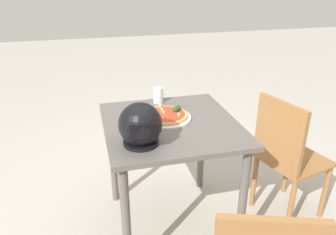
% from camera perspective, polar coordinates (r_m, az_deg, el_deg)
% --- Properties ---
extents(ground_plane, '(14.00, 14.00, 0.00)m').
position_cam_1_polar(ground_plane, '(2.47, 0.41, -17.49)').
color(ground_plane, '#B2ADA3').
extents(dining_table, '(0.81, 0.84, 0.78)m').
position_cam_1_polar(dining_table, '(2.08, 0.46, -3.84)').
color(dining_table, '#5B5651').
rests_on(dining_table, ground).
extents(pizza_plate, '(0.32, 0.32, 0.01)m').
position_cam_1_polar(pizza_plate, '(2.08, -0.46, -0.03)').
color(pizza_plate, white).
rests_on(pizza_plate, dining_table).
extents(pizza, '(0.28, 0.28, 0.05)m').
position_cam_1_polar(pizza, '(2.07, -0.41, 0.48)').
color(pizza, tan).
rests_on(pizza, pizza_plate).
extents(motorcycle_helmet, '(0.23, 0.23, 0.23)m').
position_cam_1_polar(motorcycle_helmet, '(1.74, -4.75, -1.35)').
color(motorcycle_helmet, black).
rests_on(motorcycle_helmet, dining_table).
extents(drinking_glass, '(0.07, 0.07, 0.11)m').
position_cam_1_polar(drinking_glass, '(2.32, -1.80, 3.83)').
color(drinking_glass, silver).
rests_on(drinking_glass, dining_table).
extents(chair_side, '(0.49, 0.49, 0.90)m').
position_cam_1_polar(chair_side, '(2.37, 19.52, -5.93)').
color(chair_side, '#996638').
rests_on(chair_side, ground).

